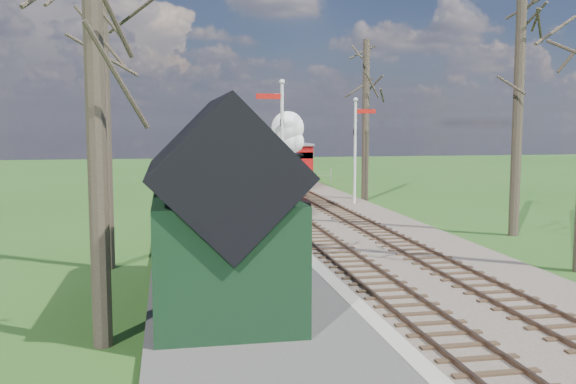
% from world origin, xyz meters
% --- Properties ---
extents(ground, '(140.00, 140.00, 0.00)m').
position_xyz_m(ground, '(0.00, 0.00, 0.00)').
color(ground, '#265119').
rests_on(ground, ground).
extents(distant_hills, '(114.40, 48.00, 22.02)m').
position_xyz_m(distant_hills, '(1.40, 64.38, -16.21)').
color(distant_hills, '#385B23').
rests_on(distant_hills, ground).
extents(ballast_bed, '(8.00, 60.00, 0.10)m').
position_xyz_m(ballast_bed, '(1.30, 22.00, 0.05)').
color(ballast_bed, brown).
rests_on(ballast_bed, ground).
extents(track_near, '(1.60, 60.00, 0.15)m').
position_xyz_m(track_near, '(0.00, 22.00, 0.10)').
color(track_near, brown).
rests_on(track_near, ground).
extents(track_far, '(1.60, 60.00, 0.15)m').
position_xyz_m(track_far, '(2.60, 22.00, 0.10)').
color(track_far, brown).
rests_on(track_far, ground).
extents(platform, '(5.00, 44.00, 0.20)m').
position_xyz_m(platform, '(-3.50, 14.00, 0.10)').
color(platform, '#474442').
rests_on(platform, ground).
extents(coping_strip, '(0.40, 44.00, 0.21)m').
position_xyz_m(coping_strip, '(-1.20, 14.00, 0.10)').
color(coping_strip, '#B2AD9E').
rests_on(coping_strip, ground).
extents(station_shed, '(3.25, 6.30, 4.78)m').
position_xyz_m(station_shed, '(-4.30, 4.00, 2.27)').
color(station_shed, black).
rests_on(station_shed, platform).
extents(semaphore_near, '(1.22, 0.24, 6.22)m').
position_xyz_m(semaphore_near, '(-0.77, 16.00, 3.62)').
color(semaphore_near, silver).
rests_on(semaphore_near, ground).
extents(semaphore_far, '(1.22, 0.24, 5.72)m').
position_xyz_m(semaphore_far, '(4.37, 22.00, 3.35)').
color(semaphore_far, silver).
rests_on(semaphore_far, ground).
extents(bare_trees, '(15.51, 22.39, 12.00)m').
position_xyz_m(bare_trees, '(1.33, 10.10, 5.21)').
color(bare_trees, '#382D23').
rests_on(bare_trees, ground).
extents(fence_line, '(12.60, 0.08, 1.00)m').
position_xyz_m(fence_line, '(0.30, 36.00, 0.55)').
color(fence_line, slate).
rests_on(fence_line, ground).
extents(locomotive, '(1.89, 4.40, 4.72)m').
position_xyz_m(locomotive, '(-0.01, 19.40, 2.17)').
color(locomotive, black).
rests_on(locomotive, ground).
extents(coach, '(2.20, 7.55, 2.32)m').
position_xyz_m(coach, '(0.00, 25.47, 1.58)').
color(coach, black).
rests_on(coach, ground).
extents(red_carriage_a, '(2.34, 5.79, 2.46)m').
position_xyz_m(red_carriage_a, '(2.60, 32.12, 1.67)').
color(red_carriage_a, black).
rests_on(red_carriage_a, ground).
extents(red_carriage_b, '(2.34, 5.79, 2.46)m').
position_xyz_m(red_carriage_b, '(2.60, 37.62, 1.67)').
color(red_carriage_b, black).
rests_on(red_carriage_b, ground).
extents(sign_board, '(0.15, 0.77, 1.12)m').
position_xyz_m(sign_board, '(-2.25, 7.33, 0.76)').
color(sign_board, '#104E32').
rests_on(sign_board, platform).
extents(bench, '(0.51, 1.48, 0.84)m').
position_xyz_m(bench, '(-2.71, 4.26, 0.59)').
color(bench, '#49341A').
rests_on(bench, platform).
extents(person, '(0.40, 0.51, 1.24)m').
position_xyz_m(person, '(-2.62, 5.75, 0.82)').
color(person, black).
rests_on(person, platform).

